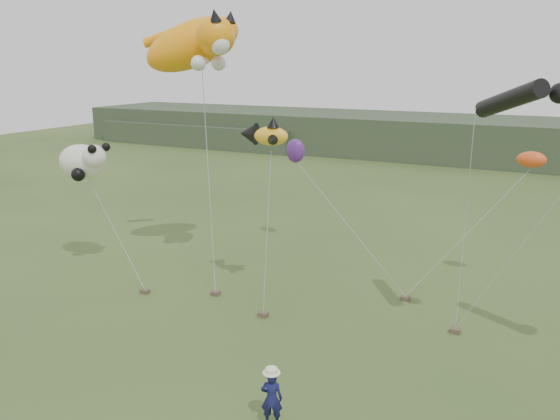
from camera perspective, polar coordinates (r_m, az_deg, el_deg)
The scene contains 8 objects.
ground at distance 17.12m, azimuth -2.55°, elevation -17.58°, with size 120.00×120.00×0.00m, color #385123.
headland at distance 58.62m, azimuth 16.38°, elevation 7.23°, with size 90.00×13.00×4.00m.
festival_attendant at distance 15.04m, azimuth -0.88°, elevation -19.09°, with size 0.57×0.38×1.58m, color #14164B.
sandbag_anchors at distance 21.73m, azimuth 1.26°, elevation -9.86°, with size 12.47×4.41×0.17m.
cat_kite at distance 24.42m, azimuth -8.63°, elevation 16.84°, with size 5.64×4.32×3.33m.
fish_kite at distance 20.72m, azimuth -1.83°, elevation 7.90°, with size 2.22×1.49×1.14m.
panda_kite at distance 25.93m, azimuth -19.83°, elevation 4.82°, with size 2.73×1.76×1.69m.
misc_kites at distance 25.76m, azimuth 9.57°, elevation 5.82°, with size 11.94×1.88×1.50m.
Camera 1 is at (7.08, -12.58, 9.21)m, focal length 35.00 mm.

